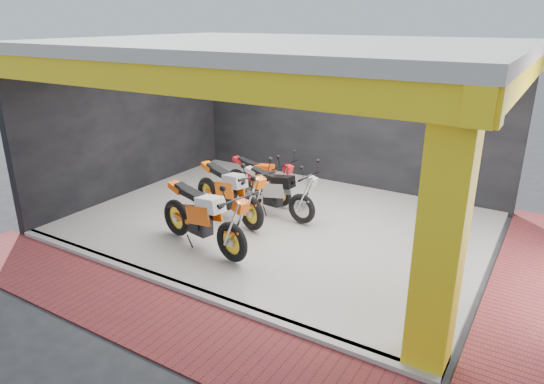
# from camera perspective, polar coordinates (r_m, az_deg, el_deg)

# --- Properties ---
(ground) EXTENTS (80.00, 80.00, 0.00)m
(ground) POSITION_cam_1_polar(r_m,az_deg,el_deg) (8.64, -5.97, -8.50)
(ground) COLOR #2D2D30
(ground) RESTS_ON ground
(showroom_floor) EXTENTS (8.00, 6.00, 0.10)m
(showroom_floor) POSITION_cam_1_polar(r_m,az_deg,el_deg) (10.11, 0.89, -3.70)
(showroom_floor) COLOR silver
(showroom_floor) RESTS_ON ground
(showroom_ceiling) EXTENTS (8.40, 6.40, 0.20)m
(showroom_ceiling) POSITION_cam_1_polar(r_m,az_deg,el_deg) (9.28, 1.01, 16.83)
(showroom_ceiling) COLOR beige
(showroom_ceiling) RESTS_ON corner_column
(back_wall) EXTENTS (8.20, 0.20, 3.50)m
(back_wall) POSITION_cam_1_polar(r_m,az_deg,el_deg) (12.27, 8.43, 8.63)
(back_wall) COLOR black
(back_wall) RESTS_ON ground
(left_wall) EXTENTS (0.20, 6.20, 3.50)m
(left_wall) POSITION_cam_1_polar(r_m,az_deg,el_deg) (12.12, -16.15, 7.93)
(left_wall) COLOR black
(left_wall) RESTS_ON ground
(corner_column) EXTENTS (0.50, 0.50, 3.50)m
(corner_column) POSITION_cam_1_polar(r_m,az_deg,el_deg) (5.81, 19.34, -5.04)
(corner_column) COLOR yellow
(corner_column) RESTS_ON ground
(header_beam_front) EXTENTS (8.40, 0.30, 0.40)m
(header_beam_front) POSITION_cam_1_polar(r_m,az_deg,el_deg) (6.90, -12.10, 12.89)
(header_beam_front) COLOR yellow
(header_beam_front) RESTS_ON corner_column
(header_beam_right) EXTENTS (0.30, 6.40, 0.40)m
(header_beam_right) POSITION_cam_1_polar(r_m,az_deg,el_deg) (8.05, 26.94, 12.17)
(header_beam_right) COLOR yellow
(header_beam_right) RESTS_ON corner_column
(floor_kerb) EXTENTS (8.00, 0.20, 0.10)m
(floor_kerb) POSITION_cam_1_polar(r_m,az_deg,el_deg) (7.94, -10.51, -11.07)
(floor_kerb) COLOR silver
(floor_kerb) RESTS_ON ground
(paver_front) EXTENTS (9.00, 1.40, 0.03)m
(paver_front) POSITION_cam_1_polar(r_m,az_deg,el_deg) (7.50, -14.55, -13.75)
(paver_front) COLOR maroon
(paver_front) RESTS_ON ground
(paver_right) EXTENTS (1.40, 7.00, 0.03)m
(paver_right) POSITION_cam_1_polar(r_m,az_deg,el_deg) (8.96, 28.78, -9.87)
(paver_right) COLOR maroon
(paver_right) RESTS_ON ground
(moto_hero) EXTENTS (2.53, 1.36, 1.47)m
(moto_hero) POSITION_cam_1_polar(r_m,az_deg,el_deg) (8.17, -4.82, -3.67)
(moto_hero) COLOR #EC5509
(moto_hero) RESTS_ON showroom_floor
(moto_row_a) EXTENTS (2.50, 1.54, 1.43)m
(moto_row_a) POSITION_cam_1_polar(r_m,az_deg,el_deg) (9.39, -2.47, -0.56)
(moto_row_a) COLOR #F75F0A
(moto_row_a) RESTS_ON showroom_floor
(moto_row_b) EXTENTS (2.17, 0.99, 1.29)m
(moto_row_b) POSITION_cam_1_polar(r_m,az_deg,el_deg) (9.73, 3.55, -0.29)
(moto_row_b) COLOR #9FA2A6
(moto_row_b) RESTS_ON showroom_floor
(moto_row_c) EXTENTS (2.11, 1.03, 1.24)m
(moto_row_c) POSITION_cam_1_polar(r_m,az_deg,el_deg) (10.62, 0.98, 1.33)
(moto_row_c) COLOR red
(moto_row_c) RESTS_ON showroom_floor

